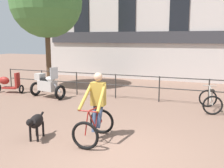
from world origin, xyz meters
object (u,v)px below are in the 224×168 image
Objects in this scene: parked_motorcycle at (47,85)px; parked_scooter at (9,83)px; cyclist_with_bike at (96,110)px; parked_bicycle_near_lamp at (210,101)px; dog at (36,122)px.

parked_motorcycle reaches higher than parked_scooter.
parked_scooter is (-6.25, 3.80, -0.30)m from cyclist_with_bike.
parked_scooter is (-8.94, -0.07, 0.10)m from parked_bicycle_near_lamp.
cyclist_with_bike is 1.00× the size of parked_motorcycle.
parked_motorcycle is at bearing 107.11° from dog.
parked_motorcycle is at bearing -105.12° from parked_scooter.
parked_motorcycle is (-2.54, 4.16, 0.10)m from dog.
parked_motorcycle is 6.65m from parked_bicycle_near_lamp.
dog is at bearing -137.24° from parked_motorcycle.
dog is 6.52m from parked_scooter.
parked_motorcycle reaches higher than parked_bicycle_near_lamp.
dog is at bearing -142.05° from parked_scooter.
parked_scooter reaches higher than parked_bicycle_near_lamp.
parked_bicycle_near_lamp is (4.10, 4.44, -0.10)m from dog.
dog is 0.80× the size of parked_bicycle_near_lamp.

